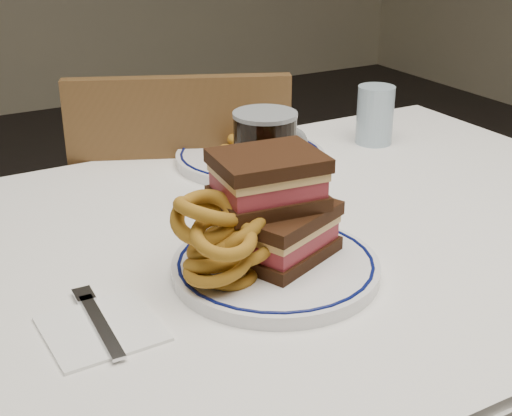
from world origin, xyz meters
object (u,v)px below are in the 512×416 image
chair_far (185,250)px  reuben_sandwich (275,206)px  main_plate (276,266)px  beer_mug (266,162)px  far_plate (251,157)px

chair_far → reuben_sandwich: 0.67m
chair_far → main_plate: size_ratio=3.33×
reuben_sandwich → beer_mug: 0.18m
beer_mug → far_plate: beer_mug is taller
main_plate → beer_mug: size_ratio=1.69×
main_plate → beer_mug: beer_mug is taller
main_plate → beer_mug: bearing=63.4°
beer_mug → far_plate: 0.23m
reuben_sandwich → chair_far: bearing=78.6°
chair_far → reuben_sandwich: (-0.11, -0.57, 0.35)m
chair_far → beer_mug: size_ratio=5.63×
main_plate → far_plate: 0.42m
main_plate → reuben_sandwich: (0.01, 0.02, 0.08)m
chair_far → beer_mug: 0.53m
chair_far → beer_mug: bearing=-94.8°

